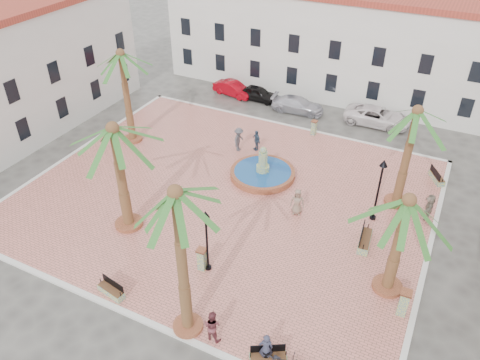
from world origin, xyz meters
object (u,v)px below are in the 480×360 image
Objects in this scene: cyclist_b at (212,326)px; pedestrian_fountain_a at (297,202)px; bollard_se at (202,259)px; bench_s at (111,291)px; palm_ne at (415,123)px; palm_sw at (115,142)px; bench_se at (268,358)px; lamppost_s at (206,231)px; litter_bin at (266,355)px; car_black at (258,93)px; lamppost_e at (380,180)px; pedestrian_east at (429,207)px; palm_nw at (122,64)px; car_red at (233,89)px; fountain at (263,172)px; bench_ne at (437,177)px; car_white at (377,116)px; bench_e at (365,240)px; palm_e at (406,214)px; pedestrian_north at (239,139)px; bollard_n at (314,127)px; palm_s at (177,209)px; car_silver at (298,105)px; pedestrian_fountain_b at (256,140)px; cyclist_a at (266,348)px; bollard_e at (404,302)px.

pedestrian_fountain_a is (0.18, 10.56, 0.02)m from cyclist_b.
bench_s is at bearing -131.88° from bollard_se.
cyclist_b is at bearing -111.25° from palm_ne.
bench_se is at bearing -23.05° from palm_sw.
litter_bin is at bearing -36.64° from lamppost_s.
palm_ne is at bearing 61.32° from bench_s.
car_black is (-12.02, 25.05, 0.27)m from bench_se.
pedestrian_east is at bearing 27.55° from lamppost_e.
palm_nw is 1.84× the size of car_red.
lamppost_e is (13.27, 7.30, -2.93)m from palm_sw.
lamppost_s is at bearing 114.14° from bench_se.
fountain is 12.15m from bench_ne.
pedestrian_east is 12.75m from car_white.
pedestrian_fountain_a is at bearing 72.29° from bench_e.
palm_e reaches higher than pedestrian_north.
bollard_n is at bearing 46.50° from bench_ne.
bench_e is 9.23m from bench_ne.
pedestrian_fountain_a is at bearing 149.93° from palm_e.
palm_e is 26.26m from car_red.
pedestrian_north is (-4.32, -4.92, 0.31)m from bollard_n.
pedestrian_east is (0.98, 6.95, -4.11)m from palm_e.
bollard_se is at bearing -127.34° from pedestrian_fountain_a.
palm_sw is 7.92m from bollard_se.
palm_s is at bearing 141.77° from bench_e.
bench_se is 12.60m from lamppost_e.
bench_ne is (4.81, 18.34, -0.00)m from bench_se.
car_silver is (-5.18, 13.84, -0.37)m from pedestrian_fountain_a.
palm_s is 26.18m from car_white.
bench_s is at bearing -134.89° from pedestrian_fountain_a.
palm_sw is at bearing -160.92° from car_red.
palm_s is 21.60m from bench_ne.
lamppost_s reaches higher than pedestrian_fountain_b.
palm_nw reaches higher than cyclist_a.
cyclist_a is (-2.06, -9.58, 0.58)m from bench_e.
cyclist_b is at bearing -173.18° from car_silver.
pedestrian_fountain_b is at bearing 118.47° from pedestrian_fountain_a.
bollard_e is (2.02, -9.09, -5.06)m from palm_ne.
pedestrian_fountain_b reaches higher than bollard_se.
palm_ne reaches higher than car_silver.
lamppost_s is at bearing -145.98° from car_red.
palm_sw reaches higher than bollard_se.
lamppost_s is 3.24× the size of bollard_n.
bollard_n is (-7.00, 11.22, 0.34)m from bench_e.
pedestrian_east reaches higher than car_white.
pedestrian_fountain_a reaches higher than bench_s.
litter_bin is 0.14× the size of car_white.
bollard_n is 0.71× the size of pedestrian_east.
palm_e is 16.09m from pedestrian_fountain_b.
bench_ne is 19.01m from litter_bin.
bench_se is at bearing -166.97° from car_silver.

